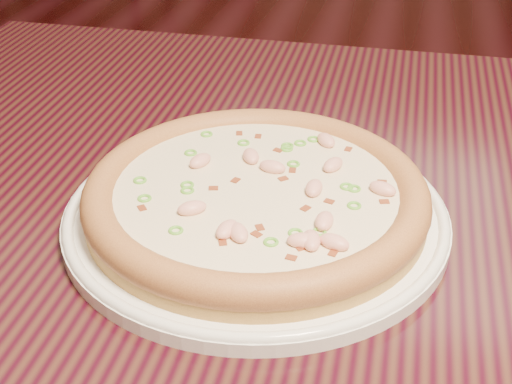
# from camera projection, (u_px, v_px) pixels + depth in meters

# --- Properties ---
(ground) EXTENTS (9.00, 9.00, 0.00)m
(ground) POSITION_uv_depth(u_px,v_px,m) (277.00, 301.00, 1.67)
(ground) COLOR black
(hero_table) EXTENTS (1.20, 0.80, 0.75)m
(hero_table) POSITION_uv_depth(u_px,v_px,m) (388.00, 292.00, 0.69)
(hero_table) COLOR black
(hero_table) RESTS_ON ground
(plate) EXTENTS (0.33, 0.33, 0.02)m
(plate) POSITION_uv_depth(u_px,v_px,m) (256.00, 213.00, 0.61)
(plate) COLOR white
(plate) RESTS_ON hero_table
(pizza) EXTENTS (0.29, 0.29, 0.03)m
(pizza) POSITION_uv_depth(u_px,v_px,m) (256.00, 195.00, 0.60)
(pizza) COLOR #BA9546
(pizza) RESTS_ON plate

